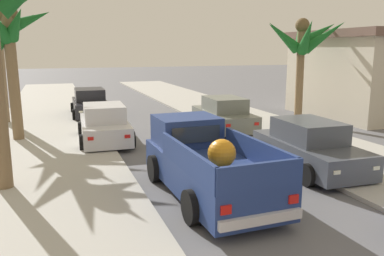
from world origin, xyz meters
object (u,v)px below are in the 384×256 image
(car_left_far, at_px, (224,115))
(palm_tree_left_mid, at_px, (302,41))
(car_right_far, at_px, (104,125))
(car_right_near, at_px, (309,147))
(car_left_near, at_px, (90,104))
(palm_tree_left_fore, at_px, (7,33))
(pickup_truck, at_px, (205,163))

(car_left_far, xyz_separation_m, palm_tree_left_mid, (4.43, 0.56, 3.38))
(car_right_far, bearing_deg, car_right_near, -46.51)
(car_right_near, distance_m, palm_tree_left_mid, 8.87)
(car_left_near, bearing_deg, palm_tree_left_mid, -28.83)
(car_right_far, xyz_separation_m, palm_tree_left_fore, (-3.36, 1.14, 3.56))
(car_left_far, height_order, palm_tree_left_fore, palm_tree_left_fore)
(car_left_near, height_order, car_right_far, same)
(car_left_near, bearing_deg, car_left_far, -47.78)
(palm_tree_left_fore, bearing_deg, car_left_far, -3.71)
(palm_tree_left_fore, distance_m, palm_tree_left_mid, 13.27)
(car_right_near, xyz_separation_m, palm_tree_left_fore, (-8.86, 6.93, 3.56))
(car_right_far, bearing_deg, pickup_truck, -75.31)
(car_left_near, xyz_separation_m, car_left_far, (5.43, -5.98, 0.00))
(car_left_far, xyz_separation_m, car_right_far, (-5.47, -0.57, 0.00))
(palm_tree_left_fore, height_order, palm_tree_left_mid, palm_tree_left_fore)
(car_right_near, xyz_separation_m, palm_tree_left_mid, (4.40, 6.92, 3.38))
(car_left_near, distance_m, palm_tree_left_mid, 11.75)
(car_right_far, bearing_deg, car_left_near, 89.61)
(pickup_truck, height_order, palm_tree_left_mid, palm_tree_left_mid)
(pickup_truck, xyz_separation_m, car_left_far, (3.75, 7.15, -0.07))
(car_left_near, height_order, car_left_far, same)
(pickup_truck, height_order, car_right_far, pickup_truck)
(pickup_truck, xyz_separation_m, car_right_far, (-1.73, 6.59, -0.07))
(car_right_near, distance_m, car_right_far, 7.99)
(palm_tree_left_mid, bearing_deg, car_left_near, 151.17)
(pickup_truck, bearing_deg, car_right_near, 11.85)
(car_left_far, relative_size, car_right_far, 1.00)
(pickup_truck, bearing_deg, palm_tree_left_mid, 43.32)
(car_right_near, bearing_deg, palm_tree_left_fore, 141.95)
(car_right_near, height_order, palm_tree_left_mid, palm_tree_left_mid)
(car_left_near, bearing_deg, pickup_truck, -82.70)
(pickup_truck, bearing_deg, car_left_near, 97.30)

